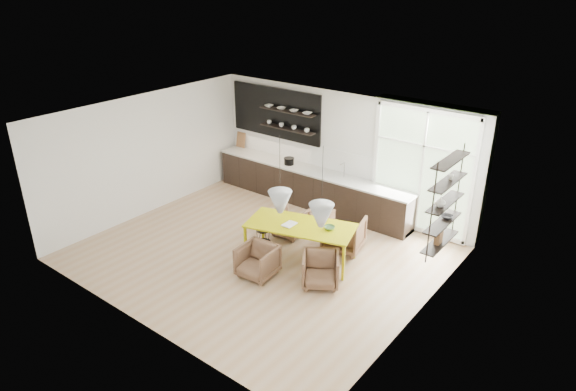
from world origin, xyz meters
The scene contains 11 objects.
room centered at (0.58, 1.10, 1.46)m, with size 7.02×6.01×2.91m.
kitchen_run centered at (-0.69, 2.69, 0.60)m, with size 5.54×0.69×2.75m.
right_shelving centered at (3.36, 1.17, 1.65)m, with size 0.26×1.22×1.90m.
dining_table centered at (0.80, 0.35, 0.74)m, with size 2.35×1.54×0.79m.
armchair_back_left centered at (-0.01, 1.06, 0.31)m, with size 0.67×0.69×0.63m, color brown.
armchair_back_right centered at (1.28, 1.25, 0.36)m, with size 0.78×0.80×0.73m, color brown.
armchair_front_left centered at (0.51, -0.66, 0.32)m, with size 0.68×0.70×0.64m, color brown.
armchair_front_right centered at (1.65, -0.16, 0.32)m, with size 0.68×0.70×0.63m, color brown.
wire_stool centered at (-0.14, 0.27, 0.26)m, with size 0.32×0.32×0.41m.
table_book centered at (0.52, 0.20, 0.80)m, with size 0.22×0.30×0.03m, color white.
table_bowl centered at (1.36, 0.54, 0.82)m, with size 0.21×0.21×0.07m, color #56844E.
Camera 1 is at (6.21, -7.06, 5.54)m, focal length 32.00 mm.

